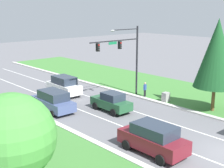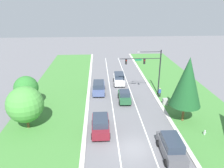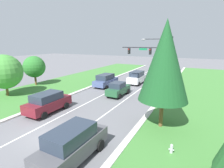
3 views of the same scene
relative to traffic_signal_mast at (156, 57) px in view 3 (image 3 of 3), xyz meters
name	(u,v)px [view 3 (image 3 of 3)]	position (x,y,z in m)	size (l,w,h in m)	color
ground_plane	(49,136)	(-4.43, -14.52, -5.14)	(160.00, 160.00, 0.00)	slate
curb_strip_right	(115,156)	(1.22, -14.52, -5.06)	(0.50, 90.00, 0.15)	beige
curb_strip_left	(4,120)	(-10.08, -14.52, -5.06)	(0.50, 90.00, 0.15)	beige
lane_stripe_inner_left	(33,131)	(-6.23, -14.52, -5.14)	(0.14, 81.00, 0.01)	white
lane_stripe_inner_right	(67,142)	(-2.63, -14.52, -5.14)	(0.14, 81.00, 0.01)	white
traffic_signal_mast	(156,57)	(0.00, 0.00, 0.00)	(6.75, 0.41, 7.76)	black
white_suv	(137,77)	(-4.33, 5.38, -4.03)	(2.23, 4.73, 2.19)	white
burgundy_suv	(48,102)	(-8.14, -11.03, -4.08)	(2.25, 4.86, 2.05)	maroon
graphite_suv	(72,144)	(-0.94, -15.88, -4.04)	(2.20, 5.09, 2.15)	#4C4C51
forest_sedan	(118,89)	(-4.22, -2.50, -4.22)	(2.02, 4.36, 1.86)	#235633
slate_blue_suv	(106,80)	(-8.28, 1.32, -4.14)	(2.31, 5.13, 1.99)	#475684
utility_cabinet	(161,102)	(1.89, -4.22, -4.60)	(0.70, 0.60, 1.08)	#9E9E99
pedestrian	(165,92)	(1.80, -1.39, -4.20)	(0.43, 0.33, 1.69)	black
fire_hydrant	(171,149)	(4.29, -12.53, -4.80)	(0.34, 0.20, 0.70)	#B7B7BC
oak_near_left_tree	(34,67)	(-18.92, -3.61, -1.99)	(3.51, 3.51, 4.91)	brown
conifer_far_right_tree	(165,61)	(2.86, -9.07, 0.44)	(3.98, 3.98, 8.77)	brown
oak_far_left_tree	(5,72)	(-17.27, -9.52, -1.84)	(4.48, 4.48, 5.54)	brown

